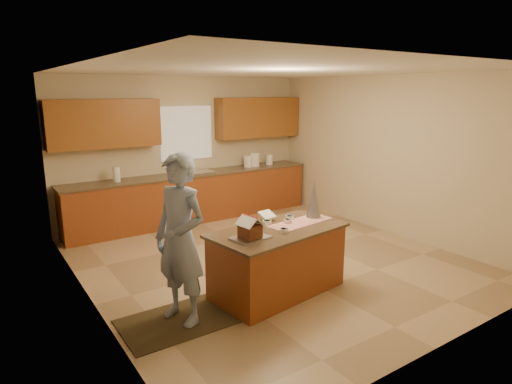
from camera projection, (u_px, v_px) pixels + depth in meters
floor at (269, 260)px, 6.41m from camera, size 5.50×5.50×0.00m
ceiling at (271, 70)px, 5.80m from camera, size 5.50×5.50×0.00m
wall_back at (186, 149)px, 8.32m from camera, size 5.50×5.50×0.00m
wall_front at (450, 214)px, 3.88m from camera, size 5.50×5.50×0.00m
wall_left at (84, 192)px, 4.74m from camera, size 5.50×5.50×0.00m
wall_right at (388, 155)px, 7.46m from camera, size 5.50×5.50×0.00m
stone_accent at (107, 218)px, 4.13m from camera, size 0.00×2.50×2.50m
window_curtain at (186, 133)px, 8.23m from camera, size 1.05×0.03×1.00m
back_counter_base at (195, 198)px, 8.29m from camera, size 4.80×0.60×0.88m
back_counter_top at (194, 174)px, 8.18m from camera, size 4.85×0.63×0.04m
upper_cabinet_left at (104, 124)px, 7.21m from camera, size 1.85×0.35×0.80m
upper_cabinet_right at (258, 118)px, 8.90m from camera, size 1.85×0.35×0.80m
sink at (194, 175)px, 8.18m from camera, size 0.70×0.45×0.12m
faucet at (189, 164)px, 8.29m from camera, size 0.03×0.03×0.28m
island_base at (278, 262)px, 5.30m from camera, size 1.69×1.01×0.78m
island_top at (278, 230)px, 5.20m from camera, size 1.77×1.09×0.04m
table_runner at (301, 222)px, 5.46m from camera, size 0.92×0.44×0.01m
baking_tray at (250, 238)px, 4.85m from camera, size 0.45×0.35×0.02m
cookbook at (267, 215)px, 5.51m from camera, size 0.21×0.18×0.08m
tinsel_tree at (314, 199)px, 5.63m from camera, size 0.22×0.22×0.49m
rug at (179, 321)px, 4.69m from camera, size 1.23×0.80×0.01m
boy at (180, 240)px, 4.51m from camera, size 0.63×0.77×1.82m
canister_a at (248, 161)px, 8.82m from camera, size 0.17×0.17×0.24m
canister_b at (255, 159)px, 8.90m from camera, size 0.19×0.19×0.28m
canister_c at (269, 160)px, 9.11m from camera, size 0.15×0.15×0.22m
paper_towel at (116, 174)px, 7.36m from camera, size 0.12×0.12×0.26m
gingerbread_house at (250, 229)px, 4.83m from camera, size 0.27×0.28×0.25m
candy_bowls at (273, 224)px, 5.33m from camera, size 0.71×0.52×0.05m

